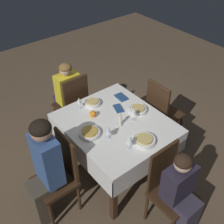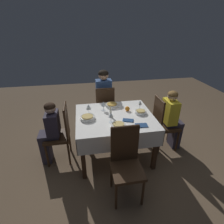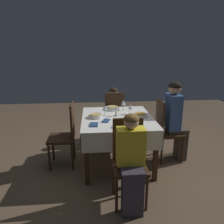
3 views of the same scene
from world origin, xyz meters
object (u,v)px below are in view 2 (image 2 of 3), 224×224
Objects in this scene: napkin_red_folded at (142,125)px; bowl_north at (119,125)px; chair_south at (105,107)px; napkin_spare_side at (128,120)px; candle_centerpiece at (111,113)px; bowl_east at (88,118)px; wine_glass_south at (103,104)px; person_child_dark at (50,131)px; wine_glass_west at (140,103)px; chair_north at (126,161)px; bowl_south at (112,105)px; wine_glass_east at (89,107)px; dining_table at (115,121)px; chair_west at (163,122)px; chair_east at (61,132)px; orange_fruit at (127,109)px; wine_glass_north at (111,115)px; bowl_west at (141,112)px; person_child_yellow at (172,118)px; person_adult_denim at (104,96)px.

bowl_north is at bearing -4.20° from napkin_red_folded.
chair_south is 0.99m from napkin_spare_side.
bowl_east is at bearing 4.05° from candle_centerpiece.
wine_glass_south reaches higher than bowl_east.
person_child_dark reaches higher than bowl_north.
person_child_dark is 1.49m from wine_glass_west.
chair_north is 0.65m from napkin_spare_side.
bowl_south and bowl_east have the same top height.
dining_table is at bearing 160.01° from wine_glass_east.
chair_west reaches higher than wine_glass_south.
bowl_north is at bearing 70.13° from person_child_dark.
chair_south is at bearing 91.94° from chair_north.
orange_fruit is at bearing 95.34° from chair_east.
wine_glass_east is 0.61m from bowl_north.
person_child_dark is at bearing 90.09° from chair_west.
bowl_east is 0.37m from wine_glass_north.
dining_table is 7.44× the size of wine_glass_south.
bowl_south is 1.51× the size of wine_glass_west.
bowl_west is at bearing 145.28° from orange_fruit.
chair_north is 0.68m from wine_glass_north.
chair_north reaches higher than wine_glass_east.
bowl_south is (0.98, -0.30, 0.18)m from person_child_yellow.
person_child_dark is (1.00, -0.03, -0.09)m from dining_table.
napkin_spare_side is at bearing 106.33° from bowl_south.
chair_north is at bearing 128.53° from person_child_yellow.
person_adult_denim is 6.79× the size of bowl_west.
orange_fruit is (-1.07, -0.10, 0.26)m from chair_east.
bowl_south is at bearing 99.43° from chair_south.
person_child_dark reaches higher than wine_glass_north.
chair_south is 5.27× the size of bowl_west.
wine_glass_east reaches higher than bowl_east.
wine_glass_east is 0.87m from napkin_red_folded.
chair_south reaches higher than bowl_east.
wine_glass_north is at bearing 103.20° from chair_west.
orange_fruit is 0.49m from napkin_red_folded.
chair_east is at bearing 19.39° from bowl_south.
bowl_south is 1.42× the size of candle_centerpiece.
bowl_north is (0.43, 0.33, -0.00)m from bowl_west.
wine_glass_east is at bearing 85.69° from person_child_yellow.
chair_south is 0.23m from person_adult_denim.
chair_north is 6.08× the size of candle_centerpiece.
chair_south is 1.00× the size of chair_west.
wine_glass_north is (-0.75, 0.22, 0.34)m from chair_east.
chair_west reaches higher than wine_glass_north.
person_adult_denim reaches higher than person_child_yellow.
napkin_red_folded is at bearing 157.52° from wine_glass_north.
person_child_yellow is 4.68× the size of bowl_east.
chair_south is 4.28× the size of bowl_south.
napkin_red_folded is at bearing 175.80° from bowl_north.
wine_glass_east is 0.65m from napkin_spare_side.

